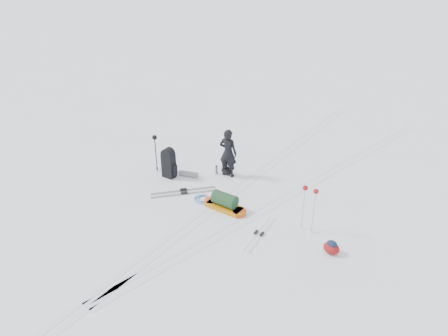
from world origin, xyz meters
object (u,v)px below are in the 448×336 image
Objects in this scene: skier at (228,153)px; expedition_rucksack at (171,164)px; pulk_sled at (225,203)px; ski_poles_black at (155,142)px.

skier reaches higher than expedition_rucksack.
pulk_sled is 1.38× the size of expedition_rucksack.
ski_poles_black reaches higher than pulk_sled.
expedition_rucksack is at bearing 166.54° from pulk_sled.
skier is 1.60× the size of expedition_rucksack.
skier is 2.01m from pulk_sled.
skier is 1.82m from expedition_rucksack.
ski_poles_black is (-1.97, -1.22, 0.24)m from skier.
ski_poles_black is (-3.11, 0.33, 0.84)m from pulk_sled.
ski_poles_black is at bearing 175.16° from expedition_rucksack.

